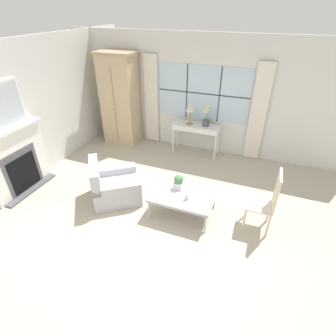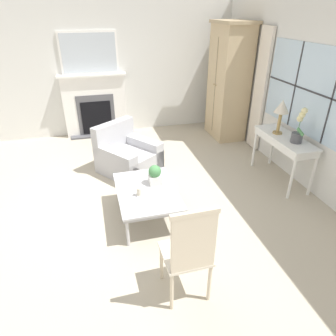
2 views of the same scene
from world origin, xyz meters
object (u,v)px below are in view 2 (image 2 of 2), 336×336
at_px(potted_orchid, 299,130).
at_px(pillar_candle, 139,192).
at_px(fireplace, 95,101).
at_px(coffee_table, 147,192).
at_px(table_lamp, 282,109).
at_px(armoire, 229,82).
at_px(potted_plant_small, 155,175).
at_px(side_chair_wooden, 189,250).
at_px(armchair_upholstered, 128,157).
at_px(console_table, 285,142).

bearing_deg(potted_orchid, pillar_candle, -82.67).
bearing_deg(fireplace, coffee_table, 8.36).
bearing_deg(table_lamp, armoire, -179.43).
bearing_deg(potted_plant_small, fireplace, -168.71).
distance_m(armoire, potted_plant_small, 3.24).
bearing_deg(armoire, fireplace, -106.23).
bearing_deg(side_chair_wooden, potted_plant_small, 179.23).
relative_size(armoire, coffee_table, 2.09).
height_order(table_lamp, armchair_upholstered, table_lamp).
bearing_deg(fireplace, pillar_candle, 6.15).
height_order(table_lamp, side_chair_wooden, table_lamp).
bearing_deg(armoire, coffee_table, -42.19).
xyz_separation_m(table_lamp, side_chair_wooden, (2.00, -2.16, -0.55)).
bearing_deg(armchair_upholstered, armoire, 115.41).
xyz_separation_m(armoire, potted_orchid, (2.29, 0.09, -0.21)).
height_order(armoire, side_chair_wooden, armoire).
xyz_separation_m(armchair_upholstered, potted_plant_small, (1.26, 0.22, 0.31)).
xyz_separation_m(fireplace, coffee_table, (3.31, 0.49, -0.36)).
distance_m(potted_plant_small, pillar_candle, 0.37).
distance_m(console_table, pillar_candle, 2.52).
height_order(potted_orchid, potted_plant_small, potted_orchid).
bearing_deg(fireplace, armchair_upholstered, 12.31).
distance_m(console_table, side_chair_wooden, 2.87).
bearing_deg(console_table, potted_plant_small, -82.18).
bearing_deg(armoire, table_lamp, 0.57).
xyz_separation_m(armchair_upholstered, coffee_table, (1.39, 0.07, 0.13)).
height_order(armoire, pillar_candle, armoire).
bearing_deg(coffee_table, pillar_candle, -47.64).
bearing_deg(potted_plant_small, pillar_candle, -47.30).
height_order(table_lamp, pillar_candle, table_lamp).
bearing_deg(table_lamp, side_chair_wooden, -47.16).
bearing_deg(potted_orchid, coffee_table, -84.89).
xyz_separation_m(potted_plant_small, pillar_candle, (0.24, -0.26, -0.09)).
bearing_deg(potted_plant_small, coffee_table, -47.02).
xyz_separation_m(console_table, armchair_upholstered, (-0.96, -2.40, -0.41)).
bearing_deg(coffee_table, armoire, 137.81).
height_order(armchair_upholstered, potted_plant_small, armchair_upholstered).
relative_size(table_lamp, potted_orchid, 1.00).
bearing_deg(potted_orchid, armoire, -177.86).
relative_size(console_table, side_chair_wooden, 1.04).
relative_size(armoire, pillar_candle, 18.65).
bearing_deg(fireplace, console_table, 44.52).
relative_size(table_lamp, armchair_upholstered, 0.45).
height_order(console_table, coffee_table, console_table).
bearing_deg(coffee_table, table_lamp, 104.78).
height_order(fireplace, potted_orchid, fireplace).
relative_size(fireplace, armchair_upholstered, 1.78).
bearing_deg(table_lamp, coffee_table, -75.22).
distance_m(coffee_table, pillar_candle, 0.18).
height_order(potted_orchid, armchair_upholstered, potted_orchid).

